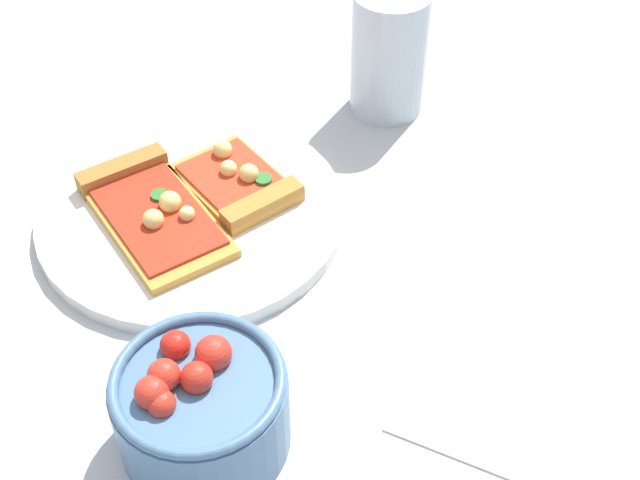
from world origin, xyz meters
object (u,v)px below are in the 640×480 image
pizza_slice_far (151,208)px  paper_napkin (488,374)px  plate (192,213)px  salad_bowl (201,407)px  pizza_slice_near (240,184)px  soda_glass (389,57)px

pizza_slice_far → paper_napkin: bearing=-114.2°
plate → salad_bowl: bearing=-164.8°
pizza_slice_near → soda_glass: soda_glass is taller
pizza_slice_near → plate: bearing=125.1°
plate → pizza_slice_far: bearing=111.2°
soda_glass → paper_napkin: 0.36m
pizza_slice_near → paper_napkin: pizza_slice_near is taller
pizza_slice_far → soda_glass: size_ratio=1.35×
pizza_slice_far → salad_bowl: bearing=-156.1°
paper_napkin → soda_glass: bearing=16.3°
soda_glass → paper_napkin: soda_glass is taller
pizza_slice_far → salad_bowl: salad_bowl is taller
plate → pizza_slice_near: size_ratio=2.07×
salad_bowl → soda_glass: bearing=-13.8°
salad_bowl → soda_glass: soda_glass is taller
salad_bowl → pizza_slice_far: bearing=23.9°
paper_napkin → pizza_slice_near: bearing=52.1°
pizza_slice_near → pizza_slice_far: size_ratio=0.76×
plate → pizza_slice_far: size_ratio=1.58×
pizza_slice_near → soda_glass: bearing=-36.7°
plate → pizza_slice_near: (0.03, -0.04, 0.01)m
soda_glass → paper_napkin: (-0.34, -0.10, -0.06)m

